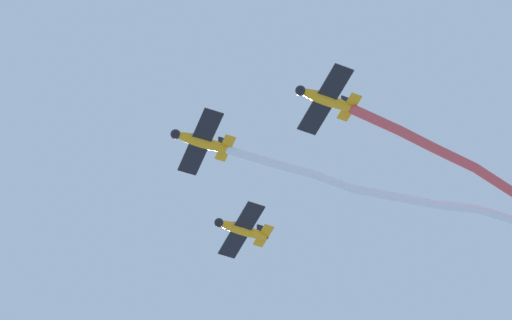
% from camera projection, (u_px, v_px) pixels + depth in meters
% --- Properties ---
extents(airplane_lead, '(6.17, 4.59, 1.56)m').
position_uv_depth(airplane_lead, '(201.00, 142.00, 71.73)').
color(airplane_lead, orange).
extents(smoke_trail_lead, '(3.22, 22.86, 1.81)m').
position_uv_depth(smoke_trail_lead, '(374.00, 189.00, 74.01)').
color(smoke_trail_lead, white).
extents(airplane_left_wing, '(6.18, 4.60, 1.56)m').
position_uv_depth(airplane_left_wing, '(325.00, 99.00, 69.27)').
color(airplane_left_wing, orange).
extents(smoke_trail_left_wing, '(5.96, 24.23, 1.77)m').
position_uv_depth(smoke_trail_left_wing, '(486.00, 180.00, 73.79)').
color(smoke_trail_left_wing, '#DB4C4C').
extents(airplane_right_wing, '(6.18, 4.60, 1.56)m').
position_uv_depth(airplane_right_wing, '(242.00, 230.00, 77.90)').
color(airplane_right_wing, orange).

